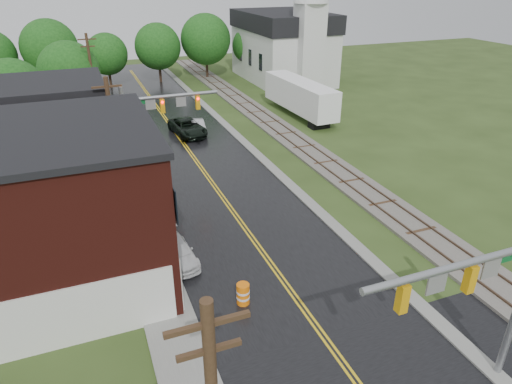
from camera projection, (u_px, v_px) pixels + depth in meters
main_road at (192, 156)px, 40.14m from camera, size 10.00×90.00×0.02m
curb_right at (232, 131)px, 46.09m from camera, size 0.80×70.00×0.12m
sidewalk_left at (128, 190)px, 33.93m from camera, size 2.40×50.00×0.12m
brick_building at (9, 218)px, 21.68m from camera, size 14.30×10.30×8.30m
yellow_house at (50, 154)px, 31.78m from camera, size 8.00×7.00×6.40m
darkred_building at (66, 128)px, 40.06m from camera, size 7.00×6.00×4.40m
church at (287, 40)px, 63.96m from camera, size 10.40×18.40×20.00m
railroad at (274, 125)px, 47.56m from camera, size 3.20×80.00×0.30m
traffic_signal_near at (484, 286)px, 15.71m from camera, size 7.34×0.30×7.20m
traffic_signal_far at (153, 114)px, 34.30m from camera, size 7.34×0.43×7.20m
utility_pole_b at (115, 144)px, 29.15m from camera, size 1.80×0.28×9.00m
utility_pole_c at (92, 76)px, 47.52m from camera, size 1.80×0.28×9.00m
tree_left_c at (15, 93)px, 41.87m from camera, size 6.00×6.00×7.65m
tree_left_e at (71, 73)px, 48.39m from camera, size 6.40×6.40×8.16m
suv_dark at (188, 127)px, 44.83m from camera, size 3.23×5.79×1.53m
sedan_silver at (198, 126)px, 45.71m from camera, size 1.60×3.69×1.18m
pickup_white at (176, 252)px, 25.45m from camera, size 2.09×4.30×1.21m
semi_trailer at (300, 95)px, 49.93m from camera, size 3.15×12.38×3.87m
construction_barrel at (243, 294)px, 22.20m from camera, size 0.64×0.64×1.13m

